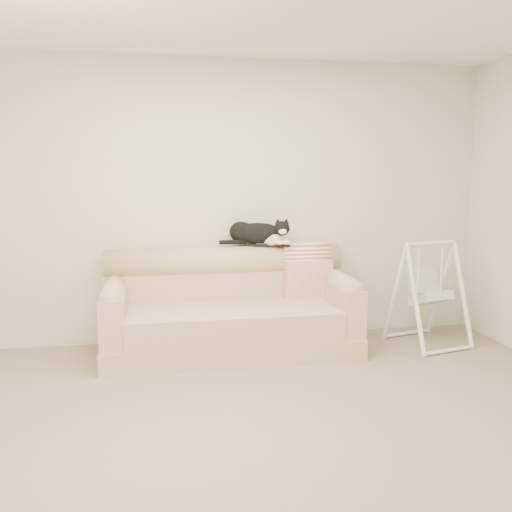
{
  "coord_description": "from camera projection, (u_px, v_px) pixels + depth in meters",
  "views": [
    {
      "loc": [
        -0.69,
        -3.28,
        1.6
      ],
      "look_at": [
        0.17,
        1.27,
        0.9
      ],
      "focal_mm": 40.0,
      "sensor_mm": 36.0,
      "label": 1
    }
  ],
  "objects": [
    {
      "name": "ground_plane",
      "position": [
        267.0,
        429.0,
        3.56
      ],
      "size": [
        5.0,
        5.0,
        0.0
      ],
      "primitive_type": "plane",
      "color": "#7D705B",
      "rests_on": "ground"
    },
    {
      "name": "room_shell",
      "position": [
        268.0,
        182.0,
        3.33
      ],
      "size": [
        5.04,
        4.04,
        2.6
      ],
      "color": "beige",
      "rests_on": "ground"
    },
    {
      "name": "sofa",
      "position": [
        229.0,
        311.0,
        5.07
      ],
      "size": [
        2.2,
        0.93,
        0.9
      ],
      "color": "tan",
      "rests_on": "ground"
    },
    {
      "name": "remote_a",
      "position": [
        262.0,
        245.0,
        5.28
      ],
      "size": [
        0.19,
        0.08,
        0.03
      ],
      "color": "black",
      "rests_on": "sofa"
    },
    {
      "name": "remote_b",
      "position": [
        281.0,
        245.0,
        5.27
      ],
      "size": [
        0.18,
        0.08,
        0.02
      ],
      "color": "black",
      "rests_on": "sofa"
    },
    {
      "name": "tuxedo_cat",
      "position": [
        258.0,
        233.0,
        5.28
      ],
      "size": [
        0.66,
        0.37,
        0.26
      ],
      "color": "black",
      "rests_on": "sofa"
    },
    {
      "name": "throw_blanket",
      "position": [
        305.0,
        263.0,
        5.37
      ],
      "size": [
        0.43,
        0.38,
        0.58
      ],
      "color": "#C04B26",
      "rests_on": "sofa"
    },
    {
      "name": "baby_swing",
      "position": [
        428.0,
        293.0,
        5.23
      ],
      "size": [
        0.71,
        0.74,
        0.97
      ],
      "color": "white",
      "rests_on": "ground"
    }
  ]
}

